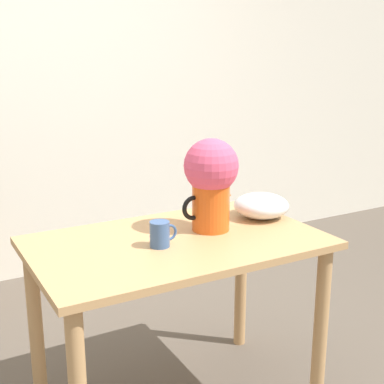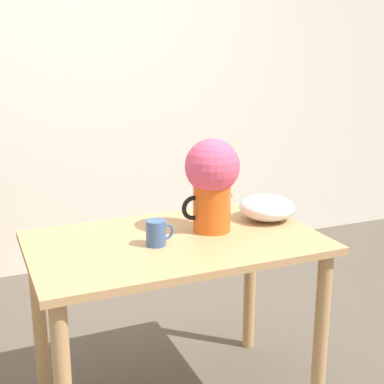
# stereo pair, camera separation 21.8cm
# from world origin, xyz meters

# --- Properties ---
(wall_back) EXTENTS (8.00, 0.05, 2.60)m
(wall_back) POSITION_xyz_m (0.00, 1.89, 1.30)
(wall_back) COLOR silver
(wall_back) RESTS_ON ground_plane
(table) EXTENTS (1.17, 0.72, 0.77)m
(table) POSITION_xyz_m (0.08, 0.13, 0.64)
(table) COLOR tan
(table) RESTS_ON ground_plane
(flower_vase) EXTENTS (0.25, 0.23, 0.39)m
(flower_vase) POSITION_xyz_m (0.26, 0.17, 1.00)
(flower_vase) COLOR #E05619
(flower_vase) RESTS_ON table
(coffee_mug) EXTENTS (0.11, 0.08, 0.10)m
(coffee_mug) POSITION_xyz_m (-0.01, 0.09, 0.82)
(coffee_mug) COLOR #385689
(coffee_mug) RESTS_ON table
(white_bowl) EXTENTS (0.25, 0.25, 0.11)m
(white_bowl) POSITION_xyz_m (0.55, 0.21, 0.82)
(white_bowl) COLOR silver
(white_bowl) RESTS_ON table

